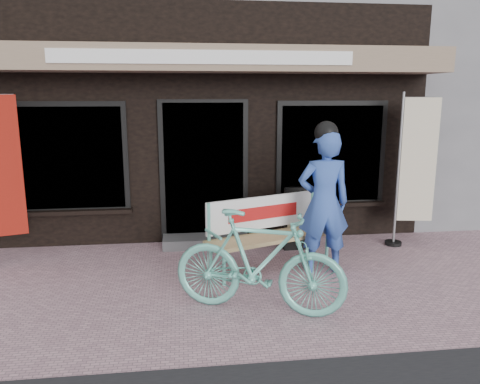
{
  "coord_description": "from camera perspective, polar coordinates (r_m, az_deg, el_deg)",
  "views": [
    {
      "loc": [
        -0.33,
        -5.1,
        2.29
      ],
      "look_at": [
        0.4,
        0.7,
        1.05
      ],
      "focal_mm": 35.0,
      "sensor_mm": 36.0,
      "label": 1
    }
  ],
  "objects": [
    {
      "name": "ground",
      "position": [
        5.6,
        -3.2,
        -12.18
      ],
      "size": [
        70.0,
        70.0,
        0.0
      ],
      "primitive_type": "plane",
      "color": "#AF8591",
      "rests_on": "ground"
    },
    {
      "name": "storefront",
      "position": [
        10.09,
        -5.44,
        15.91
      ],
      "size": [
        7.0,
        6.77,
        6.0
      ],
      "color": "black",
      "rests_on": "ground"
    },
    {
      "name": "bench",
      "position": [
        6.2,
        3.34,
        -4.29
      ],
      "size": [
        1.79,
        1.03,
        0.95
      ],
      "rotation": [
        0.0,
        0.0,
        0.36
      ],
      "color": "#62C0AC",
      "rests_on": "ground"
    },
    {
      "name": "person",
      "position": [
        6.04,
        10.18,
        -0.93
      ],
      "size": [
        0.68,
        0.46,
        1.96
      ],
      "rotation": [
        0.0,
        0.0,
        -0.02
      ],
      "color": "#3254AD",
      "rests_on": "ground"
    },
    {
      "name": "bicycle",
      "position": [
        4.95,
        2.34,
        -8.54
      ],
      "size": [
        1.91,
        1.17,
        1.11
      ],
      "primitive_type": "imported",
      "rotation": [
        0.0,
        0.0,
        1.19
      ],
      "color": "#62C0AC",
      "rests_on": "ground"
    },
    {
      "name": "nobori_cream",
      "position": [
        7.42,
        20.48,
        2.7
      ],
      "size": [
        0.69,
        0.29,
        2.31
      ],
      "rotation": [
        0.0,
        0.0,
        -0.17
      ],
      "color": "gray",
      "rests_on": "ground"
    },
    {
      "name": "menu_stand",
      "position": [
        6.96,
        7.31,
        -3.15
      ],
      "size": [
        0.48,
        0.13,
        0.95
      ],
      "rotation": [
        0.0,
        0.0,
        0.05
      ],
      "color": "black",
      "rests_on": "ground"
    }
  ]
}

